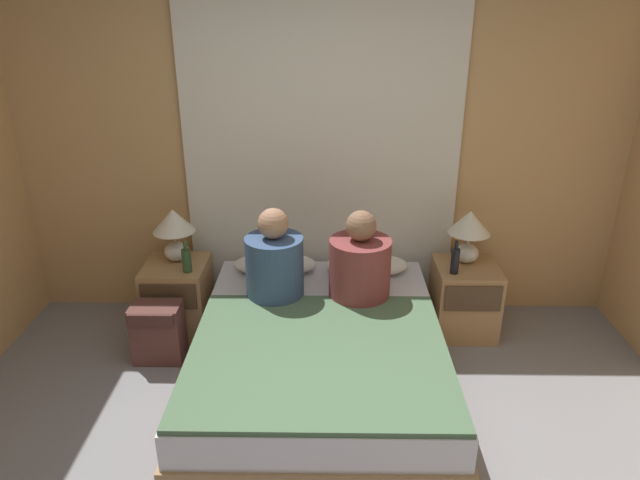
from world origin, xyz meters
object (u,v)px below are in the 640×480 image
object	(u,v)px
lamp_right	(469,229)
beer_bottle_on_left_stand	(187,260)
bed	(319,358)
person_right_in_bed	(360,265)
backpack_on_floor	(158,329)
nightstand_left	(178,296)
pillow_right	(367,265)
person_left_in_bed	(274,263)
pillow_left	(275,264)
nightstand_right	(464,298)
lamp_left	(174,227)
beer_bottle_on_right_stand	(455,260)

from	to	relation	value
lamp_right	beer_bottle_on_left_stand	world-z (taller)	lamp_right
bed	person_right_in_bed	world-z (taller)	person_right_in_bed
backpack_on_floor	nightstand_left	bearing A→B (deg)	83.37
person_right_in_bed	backpack_on_floor	distance (m)	1.40
bed	nightstand_left	world-z (taller)	nightstand_left
pillow_right	person_left_in_bed	bearing A→B (deg)	-149.08
pillow_left	bed	bearing A→B (deg)	-66.58
nightstand_right	lamp_right	distance (m)	0.51
lamp_left	backpack_on_floor	world-z (taller)	lamp_left
backpack_on_floor	person_right_in_bed	bearing A→B (deg)	4.05
nightstand_right	backpack_on_floor	xyz separation A→B (m)	(-2.10, -0.39, -0.03)
bed	lamp_right	bearing A→B (deg)	36.29
nightstand_left	beer_bottle_on_left_stand	xyz separation A→B (m)	(0.12, -0.11, 0.34)
person_left_in_bed	nightstand_right	bearing A→B (deg)	12.65
lamp_right	beer_bottle_on_left_stand	bearing A→B (deg)	-174.57
backpack_on_floor	pillow_right	bearing A→B (deg)	18.43
lamp_left	pillow_right	xyz separation A→B (m)	(1.35, 0.00, -0.28)
nightstand_left	beer_bottle_on_left_stand	world-z (taller)	beer_bottle_on_left_stand
beer_bottle_on_right_stand	nightstand_left	bearing A→B (deg)	176.73
lamp_left	pillow_right	bearing A→B (deg)	0.12
person_right_in_bed	lamp_right	bearing A→B (deg)	25.61
person_left_in_bed	person_right_in_bed	size ratio (longest dim) A/B	1.02
lamp_left	person_right_in_bed	bearing A→B (deg)	-16.10
beer_bottle_on_left_stand	nightstand_right	bearing A→B (deg)	3.27
nightstand_right	person_left_in_bed	distance (m)	1.41
bed	pillow_right	xyz separation A→B (m)	(0.33, 0.76, 0.28)
nightstand_right	person_left_in_bed	xyz separation A→B (m)	(-1.32, -0.30, 0.41)
lamp_right	backpack_on_floor	distance (m)	2.21
bed	pillow_left	world-z (taller)	pillow_left
person_left_in_bed	nightstand_left	bearing A→B (deg)	157.97
beer_bottle_on_left_stand	bed	bearing A→B (deg)	-32.04
beer_bottle_on_left_stand	backpack_on_floor	distance (m)	0.49
person_left_in_bed	pillow_left	bearing A→B (deg)	95.14
nightstand_right	beer_bottle_on_right_stand	bearing A→B (deg)	-137.30
nightstand_left	lamp_right	distance (m)	2.12
pillow_right	beer_bottle_on_right_stand	xyz separation A→B (m)	(0.58, -0.19, 0.13)
person_left_in_bed	beer_bottle_on_right_stand	xyz separation A→B (m)	(1.20, 0.19, -0.06)
beer_bottle_on_right_stand	pillow_left	bearing A→B (deg)	171.40
backpack_on_floor	bed	bearing A→B (deg)	-15.14
nightstand_right	beer_bottle_on_right_stand	distance (m)	0.39
nightstand_right	person_right_in_bed	world-z (taller)	person_right_in_bed
pillow_right	person_right_in_bed	xyz separation A→B (m)	(-0.07, -0.37, 0.18)
nightstand_right	pillow_left	xyz separation A→B (m)	(-1.35, 0.08, 0.23)
lamp_right	person_right_in_bed	bearing A→B (deg)	-154.39
person_left_in_bed	bed	bearing A→B (deg)	-52.54
nightstand_right	beer_bottle_on_right_stand	xyz separation A→B (m)	(-0.12, -0.11, 0.35)
person_left_in_bed	person_right_in_bed	bearing A→B (deg)	0.00
nightstand_right	lamp_left	xyz separation A→B (m)	(-2.05, 0.07, 0.51)
beer_bottle_on_left_stand	backpack_on_floor	bearing A→B (deg)	-119.99
lamp_right	backpack_on_floor	bearing A→B (deg)	-167.54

